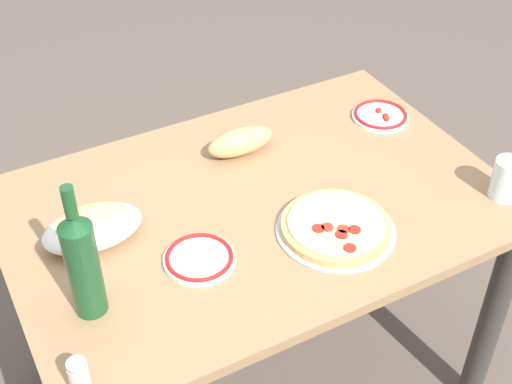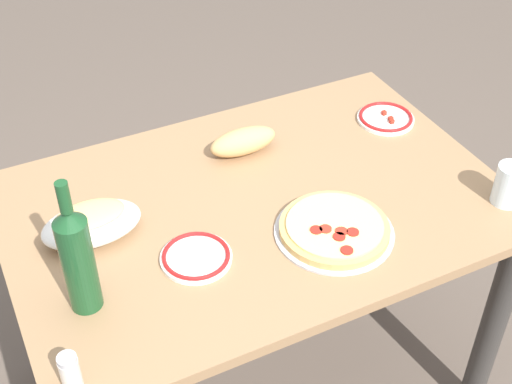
{
  "view_description": "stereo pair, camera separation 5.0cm",
  "coord_description": "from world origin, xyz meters",
  "px_view_note": "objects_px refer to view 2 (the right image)",
  "views": [
    {
      "loc": [
        -0.65,
        -1.22,
        1.92
      ],
      "look_at": [
        0.0,
        0.0,
        0.79
      ],
      "focal_mm": 49.86,
      "sensor_mm": 36.0,
      "label": 1
    },
    {
      "loc": [
        -0.61,
        -1.24,
        1.92
      ],
      "look_at": [
        0.0,
        0.0,
        0.79
      ],
      "focal_mm": 49.86,
      "sensor_mm": 36.0,
      "label": 2
    }
  ],
  "objects_px": {
    "spice_shaker": "(70,372)",
    "wine_bottle": "(77,258)",
    "water_glass": "(509,184)",
    "side_plate_far": "(386,118)",
    "side_plate_near": "(196,257)",
    "bread_loaf": "(243,141)",
    "pepperoni_pizza": "(334,229)",
    "baked_pasta_dish": "(91,222)",
    "dining_table": "(256,239)"
  },
  "relations": [
    {
      "from": "dining_table",
      "to": "side_plate_far",
      "type": "height_order",
      "value": "side_plate_far"
    },
    {
      "from": "baked_pasta_dish",
      "to": "side_plate_near",
      "type": "height_order",
      "value": "baked_pasta_dish"
    },
    {
      "from": "side_plate_near",
      "to": "side_plate_far",
      "type": "bearing_deg",
      "value": 21.88
    },
    {
      "from": "water_glass",
      "to": "side_plate_far",
      "type": "bearing_deg",
      "value": 97.84
    },
    {
      "from": "side_plate_far",
      "to": "water_glass",
      "type": "bearing_deg",
      "value": -82.16
    },
    {
      "from": "pepperoni_pizza",
      "to": "baked_pasta_dish",
      "type": "xyz_separation_m",
      "value": [
        -0.52,
        0.25,
        0.03
      ]
    },
    {
      "from": "side_plate_far",
      "to": "pepperoni_pizza",
      "type": "bearing_deg",
      "value": -137.75
    },
    {
      "from": "water_glass",
      "to": "side_plate_near",
      "type": "bearing_deg",
      "value": 169.01
    },
    {
      "from": "dining_table",
      "to": "spice_shaker",
      "type": "bearing_deg",
      "value": -148.7
    },
    {
      "from": "side_plate_near",
      "to": "side_plate_far",
      "type": "relative_size",
      "value": 1.01
    },
    {
      "from": "dining_table",
      "to": "water_glass",
      "type": "bearing_deg",
      "value": -26.25
    },
    {
      "from": "wine_bottle",
      "to": "water_glass",
      "type": "relative_size",
      "value": 3.07
    },
    {
      "from": "side_plate_near",
      "to": "bread_loaf",
      "type": "xyz_separation_m",
      "value": [
        0.28,
        0.33,
        0.03
      ]
    },
    {
      "from": "pepperoni_pizza",
      "to": "wine_bottle",
      "type": "bearing_deg",
      "value": 175.84
    },
    {
      "from": "water_glass",
      "to": "side_plate_near",
      "type": "xyz_separation_m",
      "value": [
        -0.78,
        0.15,
        -0.05
      ]
    },
    {
      "from": "baked_pasta_dish",
      "to": "water_glass",
      "type": "xyz_separation_m",
      "value": [
        0.97,
        -0.34,
        0.01
      ]
    },
    {
      "from": "pepperoni_pizza",
      "to": "spice_shaker",
      "type": "relative_size",
      "value": 3.34
    },
    {
      "from": "dining_table",
      "to": "water_glass",
      "type": "xyz_separation_m",
      "value": [
        0.57,
        -0.28,
        0.19
      ]
    },
    {
      "from": "side_plate_near",
      "to": "bread_loaf",
      "type": "bearing_deg",
      "value": 50.05
    },
    {
      "from": "bread_loaf",
      "to": "spice_shaker",
      "type": "relative_size",
      "value": 2.22
    },
    {
      "from": "side_plate_near",
      "to": "baked_pasta_dish",
      "type": "bearing_deg",
      "value": 135.53
    },
    {
      "from": "pepperoni_pizza",
      "to": "baked_pasta_dish",
      "type": "bearing_deg",
      "value": 154.4
    },
    {
      "from": "pepperoni_pizza",
      "to": "water_glass",
      "type": "height_order",
      "value": "water_glass"
    },
    {
      "from": "side_plate_far",
      "to": "baked_pasta_dish",
      "type": "bearing_deg",
      "value": -173.49
    },
    {
      "from": "side_plate_near",
      "to": "spice_shaker",
      "type": "relative_size",
      "value": 1.93
    },
    {
      "from": "bread_loaf",
      "to": "water_glass",
      "type": "bearing_deg",
      "value": -43.78
    },
    {
      "from": "side_plate_near",
      "to": "dining_table",
      "type": "bearing_deg",
      "value": 30.42
    },
    {
      "from": "spice_shaker",
      "to": "wine_bottle",
      "type": "bearing_deg",
      "value": 67.02
    },
    {
      "from": "pepperoni_pizza",
      "to": "baked_pasta_dish",
      "type": "distance_m",
      "value": 0.58
    },
    {
      "from": "dining_table",
      "to": "wine_bottle",
      "type": "height_order",
      "value": "wine_bottle"
    },
    {
      "from": "bread_loaf",
      "to": "spice_shaker",
      "type": "height_order",
      "value": "spice_shaker"
    },
    {
      "from": "pepperoni_pizza",
      "to": "side_plate_far",
      "type": "xyz_separation_m",
      "value": [
        0.39,
        0.35,
        -0.01
      ]
    },
    {
      "from": "water_glass",
      "to": "spice_shaker",
      "type": "distance_m",
      "value": 1.13
    },
    {
      "from": "pepperoni_pizza",
      "to": "baked_pasta_dish",
      "type": "relative_size",
      "value": 1.21
    },
    {
      "from": "baked_pasta_dish",
      "to": "spice_shaker",
      "type": "height_order",
      "value": "spice_shaker"
    },
    {
      "from": "bread_loaf",
      "to": "wine_bottle",
      "type": "bearing_deg",
      "value": -146.92
    },
    {
      "from": "dining_table",
      "to": "side_plate_near",
      "type": "bearing_deg",
      "value": -149.58
    },
    {
      "from": "baked_pasta_dish",
      "to": "spice_shaker",
      "type": "relative_size",
      "value": 2.76
    },
    {
      "from": "baked_pasta_dish",
      "to": "water_glass",
      "type": "relative_size",
      "value": 2.2
    },
    {
      "from": "side_plate_far",
      "to": "bread_loaf",
      "type": "bearing_deg",
      "value": 174.62
    },
    {
      "from": "side_plate_near",
      "to": "pepperoni_pizza",
      "type": "bearing_deg",
      "value": -10.91
    },
    {
      "from": "water_glass",
      "to": "side_plate_far",
      "type": "height_order",
      "value": "water_glass"
    },
    {
      "from": "dining_table",
      "to": "pepperoni_pizza",
      "type": "relative_size",
      "value": 4.31
    },
    {
      "from": "dining_table",
      "to": "side_plate_far",
      "type": "distance_m",
      "value": 0.55
    },
    {
      "from": "pepperoni_pizza",
      "to": "side_plate_near",
      "type": "bearing_deg",
      "value": 169.09
    },
    {
      "from": "side_plate_far",
      "to": "spice_shaker",
      "type": "bearing_deg",
      "value": -154.7
    },
    {
      "from": "wine_bottle",
      "to": "water_glass",
      "type": "height_order",
      "value": "wine_bottle"
    },
    {
      "from": "dining_table",
      "to": "baked_pasta_dish",
      "type": "bearing_deg",
      "value": 171.76
    },
    {
      "from": "dining_table",
      "to": "side_plate_far",
      "type": "relative_size",
      "value": 7.51
    },
    {
      "from": "spice_shaker",
      "to": "side_plate_near",
      "type": "bearing_deg",
      "value": 31.85
    }
  ]
}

